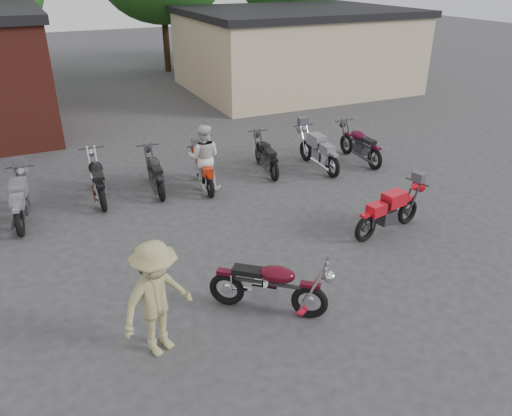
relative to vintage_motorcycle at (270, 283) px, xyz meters
name	(u,v)px	position (x,y,z in m)	size (l,w,h in m)	color
ground	(283,281)	(0.66, 0.75, -0.60)	(90.00, 90.00, 0.00)	#333336
stucco_building	(294,52)	(9.16, 15.75, 1.15)	(10.00, 8.00, 3.50)	tan
vintage_motorcycle	(270,283)	(0.00, 0.00, 0.00)	(2.08, 0.69, 1.21)	#4E0917
sportbike	(390,209)	(3.81, 1.51, -0.02)	(2.00, 0.66, 1.16)	red
helmet	(302,310)	(0.46, -0.34, -0.50)	(0.23, 0.23, 0.22)	red
person_light	(204,157)	(0.82, 5.67, 0.31)	(0.89, 0.69, 1.82)	silver
person_tan	(157,299)	(-2.02, -0.16, 0.38)	(1.28, 0.73, 1.98)	#9C9560
row_bike_1	(20,199)	(-3.83, 5.65, 0.00)	(2.07, 0.68, 1.20)	gray
row_bike_2	(97,177)	(-1.95, 6.21, 0.02)	(2.16, 0.71, 1.25)	black
row_bike_3	(155,171)	(-0.45, 6.12, -0.03)	(1.99, 0.66, 1.15)	black
row_bike_4	(204,170)	(0.82, 5.73, -0.07)	(1.84, 0.61, 1.07)	#A8290E
row_bike_5	(266,154)	(2.90, 6.08, -0.03)	(1.97, 0.65, 1.14)	black
row_bike_6	(318,149)	(4.45, 5.66, 0.01)	(2.13, 0.70, 1.24)	gray
row_bike_7	(360,143)	(5.96, 5.65, 0.00)	(2.09, 0.69, 1.21)	#48091F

